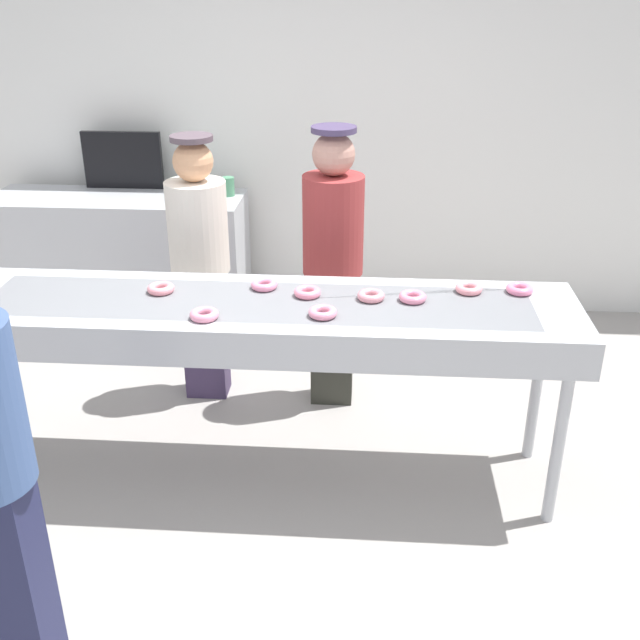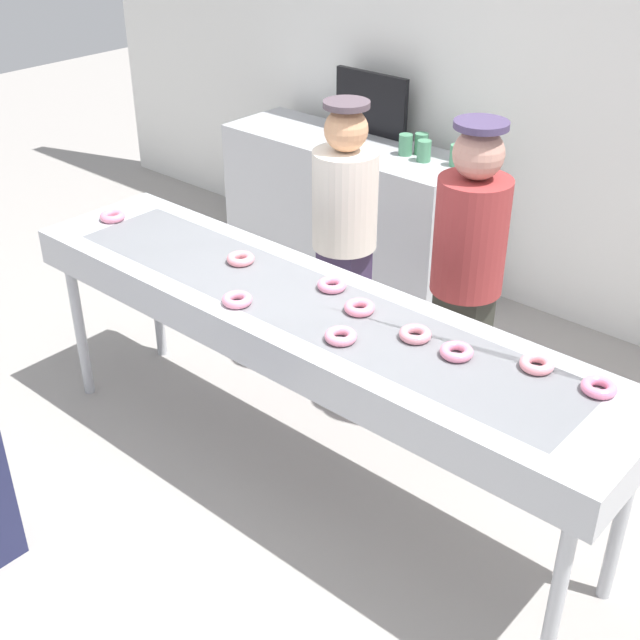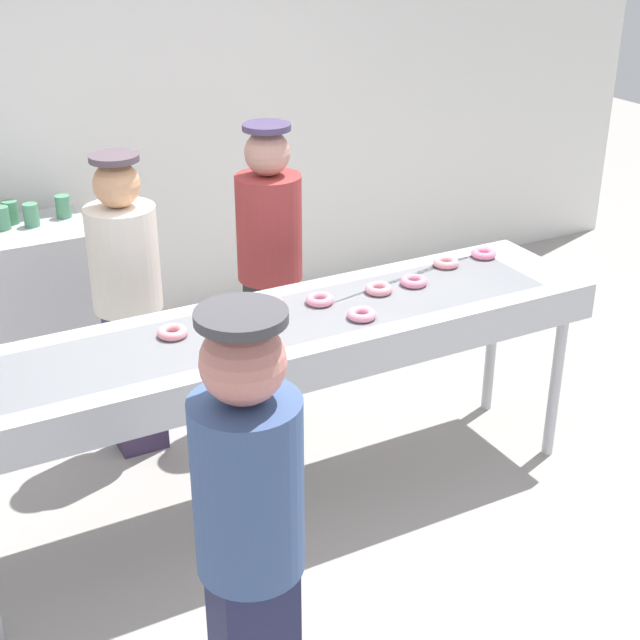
% 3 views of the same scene
% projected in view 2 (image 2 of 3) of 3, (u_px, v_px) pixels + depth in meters
% --- Properties ---
extents(ground_plane, '(16.00, 16.00, 0.00)m').
position_uv_depth(ground_plane, '(307.00, 477.00, 4.02)').
color(ground_plane, '#9E9993').
extents(back_wall, '(8.00, 0.12, 3.00)m').
position_uv_depth(back_wall, '(572.00, 71.00, 4.72)').
color(back_wall, white).
rests_on(back_wall, ground).
extents(fryer_conveyor, '(2.95, 0.67, 0.96)m').
position_uv_depth(fryer_conveyor, '(306.00, 319.00, 3.58)').
color(fryer_conveyor, '#B7BABF').
rests_on(fryer_conveyor, ground).
extents(strawberry_donut_0, '(0.17, 0.17, 0.04)m').
position_uv_depth(strawberry_donut_0, '(332.00, 285.00, 3.62)').
color(strawberry_donut_0, pink).
rests_on(strawberry_donut_0, fryer_conveyor).
extents(strawberry_donut_1, '(0.16, 0.16, 0.04)m').
position_uv_depth(strawberry_donut_1, '(456.00, 352.00, 3.16)').
color(strawberry_donut_1, pink).
rests_on(strawberry_donut_1, fryer_conveyor).
extents(strawberry_donut_2, '(0.13, 0.13, 0.04)m').
position_uv_depth(strawberry_donut_2, '(599.00, 387.00, 2.96)').
color(strawberry_donut_2, pink).
rests_on(strawberry_donut_2, fryer_conveyor).
extents(strawberry_donut_3, '(0.18, 0.18, 0.04)m').
position_uv_depth(strawberry_donut_3, '(537.00, 364.00, 3.09)').
color(strawberry_donut_3, pink).
rests_on(strawberry_donut_3, fryer_conveyor).
extents(strawberry_donut_4, '(0.14, 0.14, 0.04)m').
position_uv_depth(strawberry_donut_4, '(359.00, 308.00, 3.45)').
color(strawberry_donut_4, pink).
rests_on(strawberry_donut_4, fryer_conveyor).
extents(strawberry_donut_5, '(0.18, 0.18, 0.04)m').
position_uv_depth(strawberry_donut_5, '(241.00, 259.00, 3.84)').
color(strawberry_donut_5, pink).
rests_on(strawberry_donut_5, fryer_conveyor).
extents(strawberry_donut_6, '(0.15, 0.15, 0.04)m').
position_uv_depth(strawberry_donut_6, '(415.00, 334.00, 3.27)').
color(strawberry_donut_6, pink).
rests_on(strawberry_donut_6, fryer_conveyor).
extents(strawberry_donut_7, '(0.17, 0.17, 0.04)m').
position_uv_depth(strawberry_donut_7, '(341.00, 336.00, 3.26)').
color(strawberry_donut_7, pink).
rests_on(strawberry_donut_7, fryer_conveyor).
extents(strawberry_donut_8, '(0.15, 0.15, 0.04)m').
position_uv_depth(strawberry_donut_8, '(112.00, 216.00, 4.26)').
color(strawberry_donut_8, pink).
rests_on(strawberry_donut_8, fryer_conveyor).
extents(strawberry_donut_9, '(0.18, 0.18, 0.04)m').
position_uv_depth(strawberry_donut_9, '(237.00, 300.00, 3.51)').
color(strawberry_donut_9, pink).
rests_on(strawberry_donut_9, fryer_conveyor).
extents(worker_baker, '(0.33, 0.33, 1.55)m').
position_uv_depth(worker_baker, '(344.00, 231.00, 4.35)').
color(worker_baker, '#3A2C4C').
rests_on(worker_baker, ground).
extents(worker_assistant, '(0.33, 0.33, 1.61)m').
position_uv_depth(worker_assistant, '(467.00, 269.00, 3.89)').
color(worker_assistant, '#2E2E26').
rests_on(worker_assistant, ground).
extents(prep_counter, '(1.75, 0.58, 0.93)m').
position_uv_depth(prep_counter, '(346.00, 209.00, 5.66)').
color(prep_counter, '#B7BABF').
rests_on(prep_counter, ground).
extents(paper_cup_0, '(0.08, 0.08, 0.13)m').
position_uv_depth(paper_cup_0, '(457.00, 155.00, 5.01)').
color(paper_cup_0, '#4C8C66').
rests_on(paper_cup_0, prep_counter).
extents(paper_cup_1, '(0.08, 0.08, 0.13)m').
position_uv_depth(paper_cup_1, '(405.00, 145.00, 5.18)').
color(paper_cup_1, '#4C8C66').
rests_on(paper_cup_1, prep_counter).
extents(paper_cup_2, '(0.08, 0.08, 0.13)m').
position_uv_depth(paper_cup_2, '(424.00, 151.00, 5.08)').
color(paper_cup_2, '#4C8C66').
rests_on(paper_cup_2, prep_counter).
extents(paper_cup_3, '(0.08, 0.08, 0.13)m').
position_uv_depth(paper_cup_3, '(421.00, 144.00, 5.20)').
color(paper_cup_3, '#4C8C66').
rests_on(paper_cup_3, prep_counter).
extents(menu_display, '(0.56, 0.04, 0.40)m').
position_uv_depth(menu_display, '(371.00, 103.00, 5.48)').
color(menu_display, black).
rests_on(menu_display, prep_counter).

